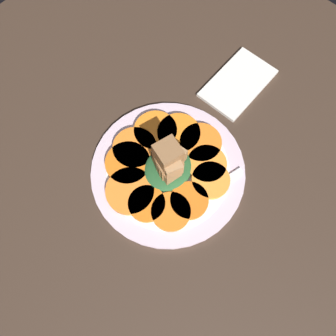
% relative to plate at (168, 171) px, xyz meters
% --- Properties ---
extents(table_slab, '(1.20, 1.20, 0.02)m').
position_rel_plate_xyz_m(table_slab, '(0.00, 0.00, -0.02)').
color(table_slab, '#38281E').
rests_on(table_slab, ground).
extents(plate, '(0.30, 0.30, 0.01)m').
position_rel_plate_xyz_m(plate, '(0.00, 0.00, 0.00)').
color(plate, silver).
rests_on(plate, table_slab).
extents(carrot_slice_0, '(0.07, 0.07, 0.01)m').
position_rel_plate_xyz_m(carrot_slice_0, '(-0.02, -0.07, 0.01)').
color(carrot_slice_0, orange).
rests_on(carrot_slice_0, plate).
extents(carrot_slice_1, '(0.07, 0.07, 0.01)m').
position_rel_plate_xyz_m(carrot_slice_1, '(0.04, -0.08, 0.01)').
color(carrot_slice_1, orange).
rests_on(carrot_slice_1, plate).
extents(carrot_slice_2, '(0.08, 0.08, 0.01)m').
position_rel_plate_xyz_m(carrot_slice_2, '(0.06, -0.05, 0.01)').
color(carrot_slice_2, orange).
rests_on(carrot_slice_2, plate).
extents(carrot_slice_3, '(0.08, 0.08, 0.01)m').
position_rel_plate_xyz_m(carrot_slice_3, '(0.08, -0.01, 0.01)').
color(carrot_slice_3, orange).
rests_on(carrot_slice_3, plate).
extents(carrot_slice_4, '(0.09, 0.09, 0.01)m').
position_rel_plate_xyz_m(carrot_slice_4, '(0.07, 0.03, 0.01)').
color(carrot_slice_4, orange).
rests_on(carrot_slice_4, plate).
extents(carrot_slice_5, '(0.09, 0.09, 0.01)m').
position_rel_plate_xyz_m(carrot_slice_5, '(0.05, 0.07, 0.01)').
color(carrot_slice_5, orange).
rests_on(carrot_slice_5, plate).
extents(carrot_slice_6, '(0.09, 0.09, 0.01)m').
position_rel_plate_xyz_m(carrot_slice_6, '(-0.01, 0.08, 0.01)').
color(carrot_slice_6, orange).
rests_on(carrot_slice_6, plate).
extents(carrot_slice_7, '(0.09, 0.09, 0.01)m').
position_rel_plate_xyz_m(carrot_slice_7, '(-0.04, 0.07, 0.01)').
color(carrot_slice_7, orange).
rests_on(carrot_slice_7, plate).
extents(carrot_slice_8, '(0.09, 0.09, 0.01)m').
position_rel_plate_xyz_m(carrot_slice_8, '(-0.08, 0.03, 0.01)').
color(carrot_slice_8, orange).
rests_on(carrot_slice_8, plate).
extents(carrot_slice_9, '(0.07, 0.07, 0.01)m').
position_rel_plate_xyz_m(carrot_slice_9, '(-0.08, -0.02, 0.01)').
color(carrot_slice_9, orange).
rests_on(carrot_slice_9, plate).
extents(carrot_slice_10, '(0.07, 0.07, 0.01)m').
position_rel_plate_xyz_m(carrot_slice_10, '(-0.06, -0.06, 0.01)').
color(carrot_slice_10, orange).
rests_on(carrot_slice_10, plate).
extents(center_pile, '(0.10, 0.09, 0.10)m').
position_rel_plate_xyz_m(center_pile, '(0.00, -0.00, 0.04)').
color(center_pile, '#235128').
rests_on(center_pile, plate).
extents(fork, '(0.19, 0.07, 0.00)m').
position_rel_plate_xyz_m(fork, '(-0.00, -0.08, 0.01)').
color(fork, silver).
rests_on(fork, plate).
extents(napkin, '(0.17, 0.10, 0.01)m').
position_rel_plate_xyz_m(napkin, '(0.26, 0.02, -0.00)').
color(napkin, silver).
rests_on(napkin, table_slab).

